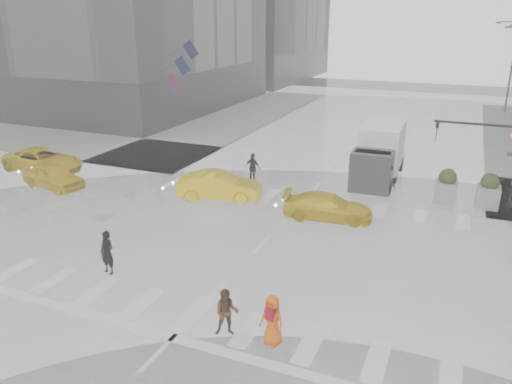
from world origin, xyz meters
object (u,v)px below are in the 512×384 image
at_px(taxi_front, 53,176).
at_px(traffic_signal_pole, 496,150).
at_px(pedestrian_orange, 272,320).
at_px(pedestrian_brown, 227,312).
at_px(taxi_mid, 219,186).
at_px(box_truck, 379,152).

bearing_deg(taxi_front, traffic_signal_pole, -65.32).
bearing_deg(taxi_front, pedestrian_orange, -106.54).
bearing_deg(pedestrian_brown, traffic_signal_pole, 38.70).
relative_size(traffic_signal_pole, pedestrian_orange, 2.76).
bearing_deg(taxi_mid, pedestrian_brown, -168.05).
bearing_deg(box_truck, traffic_signal_pole, -27.80).
bearing_deg(taxi_mid, traffic_signal_pole, -90.55).
bearing_deg(pedestrian_orange, taxi_mid, 137.52).
bearing_deg(pedestrian_orange, pedestrian_brown, -162.47).
distance_m(traffic_signal_pole, taxi_front, 23.75).
relative_size(traffic_signal_pole, box_truck, 0.73).
distance_m(taxi_mid, box_truck, 9.89).
height_order(traffic_signal_pole, pedestrian_orange, traffic_signal_pole).
xyz_separation_m(pedestrian_brown, box_truck, (1.54, 17.41, 0.97)).
height_order(traffic_signal_pole, box_truck, traffic_signal_pole).
relative_size(pedestrian_brown, box_truck, 0.25).
height_order(taxi_mid, box_truck, box_truck).
bearing_deg(taxi_mid, box_truck, -63.77).
height_order(pedestrian_orange, box_truck, box_truck).
bearing_deg(box_truck, taxi_front, -154.58).
relative_size(pedestrian_orange, box_truck, 0.26).
height_order(traffic_signal_pole, pedestrian_brown, traffic_signal_pole).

